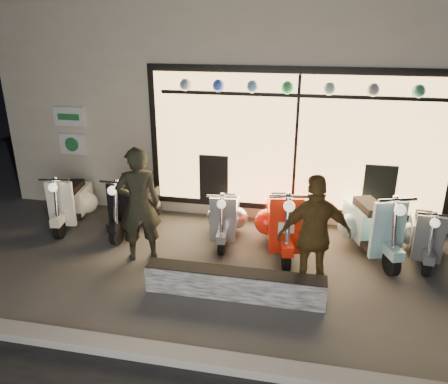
{
  "coord_description": "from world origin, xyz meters",
  "views": [
    {
      "loc": [
        1.07,
        -5.72,
        3.54
      ],
      "look_at": [
        -0.23,
        0.6,
        1.05
      ],
      "focal_mm": 35.0,
      "sensor_mm": 36.0,
      "label": 1
    }
  ],
  "objects_px": {
    "scooter_silver": "(226,215)",
    "scooter_red": "(282,220)",
    "graffiti_barrier": "(234,284)",
    "woman": "(315,236)",
    "man": "(139,205)"
  },
  "relations": [
    {
      "from": "scooter_red",
      "to": "woman",
      "type": "xyz_separation_m",
      "value": [
        0.53,
        -1.31,
        0.4
      ]
    },
    {
      "from": "graffiti_barrier",
      "to": "scooter_red",
      "type": "relative_size",
      "value": 1.53
    },
    {
      "from": "scooter_red",
      "to": "man",
      "type": "height_order",
      "value": "man"
    },
    {
      "from": "graffiti_barrier",
      "to": "man",
      "type": "distance_m",
      "value": 1.96
    },
    {
      "from": "man",
      "to": "woman",
      "type": "relative_size",
      "value": 1.07
    },
    {
      "from": "scooter_silver",
      "to": "graffiti_barrier",
      "type": "bearing_deg",
      "value": -80.36
    },
    {
      "from": "scooter_silver",
      "to": "woman",
      "type": "xyz_separation_m",
      "value": [
        1.51,
        -1.46,
        0.48
      ]
    },
    {
      "from": "graffiti_barrier",
      "to": "man",
      "type": "height_order",
      "value": "man"
    },
    {
      "from": "scooter_red",
      "to": "man",
      "type": "distance_m",
      "value": 2.38
    },
    {
      "from": "scooter_silver",
      "to": "woman",
      "type": "bearing_deg",
      "value": -49.16
    },
    {
      "from": "scooter_silver",
      "to": "scooter_red",
      "type": "bearing_deg",
      "value": -13.9
    },
    {
      "from": "graffiti_barrier",
      "to": "scooter_silver",
      "type": "relative_size",
      "value": 1.82
    },
    {
      "from": "scooter_red",
      "to": "man",
      "type": "relative_size",
      "value": 0.88
    },
    {
      "from": "graffiti_barrier",
      "to": "scooter_silver",
      "type": "bearing_deg",
      "value": 104.81
    },
    {
      "from": "man",
      "to": "scooter_red",
      "type": "bearing_deg",
      "value": 175.99
    }
  ]
}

